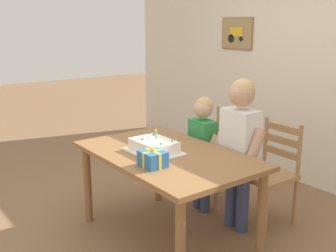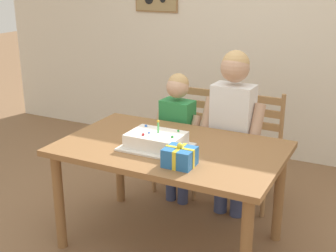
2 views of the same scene
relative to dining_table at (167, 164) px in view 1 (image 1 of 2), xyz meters
The scene contains 9 objects.
ground_plane 0.65m from the dining_table, ahead, with size 20.00×20.00×0.00m, color #846042.
back_wall 2.09m from the dining_table, 90.12° to the left, with size 6.40×0.11×2.60m.
dining_table is the anchor object (origin of this frame).
birthday_cake 0.18m from the dining_table, 132.87° to the right, with size 0.44×0.34×0.19m.
gift_box_red_large 0.37m from the dining_table, 54.21° to the right, with size 0.19×0.17×0.15m.
chair_left 0.97m from the dining_table, 108.81° to the left, with size 0.43×0.43×0.92m.
chair_right 0.97m from the dining_table, 71.15° to the left, with size 0.44×0.44×0.92m.
child_older 0.65m from the dining_table, 68.63° to the left, with size 0.48×0.28×1.32m.
child_younger 0.63m from the dining_table, 111.49° to the left, with size 0.41×0.24×1.10m.
Camera 1 is at (2.46, -1.83, 1.74)m, focal length 43.18 mm.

